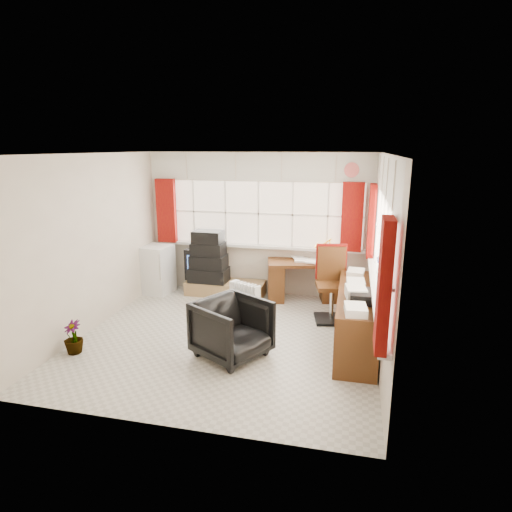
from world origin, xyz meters
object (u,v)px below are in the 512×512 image
at_px(desk, 302,278).
at_px(radiator, 247,308).
at_px(desk_lamp, 330,246).
at_px(office_chair, 232,329).
at_px(task_chair, 331,280).
at_px(mini_fridge, 157,269).
at_px(tv_bench, 225,288).
at_px(credenza, 356,317).
at_px(crt_tv, 206,263).

height_order(desk, radiator, desk).
bearing_deg(desk, desk_lamp, 11.91).
height_order(office_chair, radiator, office_chair).
relative_size(desk, task_chair, 1.12).
bearing_deg(office_chair, radiator, 33.50).
bearing_deg(task_chair, radiator, -154.38).
relative_size(task_chair, mini_fridge, 1.32).
relative_size(desk, radiator, 1.99).
height_order(task_chair, tv_bench, task_chair).
height_order(office_chair, mini_fridge, mini_fridge).
xyz_separation_m(task_chair, mini_fridge, (-3.14, 0.51, -0.18)).
bearing_deg(task_chair, desk_lamp, 96.04).
distance_m(desk, credenza, 1.84).
bearing_deg(mini_fridge, desk_lamp, 6.00).
relative_size(office_chair, crt_tv, 1.22).
relative_size(office_chair, mini_fridge, 0.94).
relative_size(office_chair, tv_bench, 0.58).
bearing_deg(mini_fridge, tv_bench, 6.80).
xyz_separation_m(desk, tv_bench, (-1.37, -0.08, -0.26)).
bearing_deg(task_chair, mini_fridge, 170.86).
bearing_deg(office_chair, credenza, -35.26).
bearing_deg(tv_bench, desk_lamp, 5.45).
relative_size(task_chair, radiator, 1.78).
distance_m(desk, desk_lamp, 0.73).
distance_m(task_chair, credenza, 0.97).
distance_m(office_chair, mini_fridge, 2.89).
height_order(tv_bench, mini_fridge, mini_fridge).
bearing_deg(desk, task_chair, -54.47).
bearing_deg(desk, tv_bench, -176.66).
bearing_deg(credenza, mini_fridge, 158.77).
xyz_separation_m(office_chair, radiator, (-0.06, 0.99, -0.11)).
bearing_deg(desk, radiator, -117.04).
bearing_deg(office_chair, task_chair, -5.89).
bearing_deg(mini_fridge, office_chair, -45.79).
xyz_separation_m(desk, radiator, (-0.67, -1.31, -0.12)).
relative_size(desk_lamp, credenza, 0.20).
relative_size(desk, credenza, 0.64).
bearing_deg(radiator, tv_bench, 119.80).
height_order(credenza, tv_bench, credenza).
relative_size(desk, crt_tv, 1.92).
distance_m(crt_tv, mini_fridge, 0.90).
xyz_separation_m(desk_lamp, crt_tv, (-2.21, -0.03, -0.43)).
height_order(desk_lamp, task_chair, task_chair).
relative_size(desk_lamp, radiator, 0.61).
bearing_deg(radiator, desk, 62.96).
xyz_separation_m(credenza, tv_bench, (-2.28, 1.52, -0.27)).
distance_m(desk_lamp, radiator, 1.91).
height_order(desk_lamp, crt_tv, desk_lamp).
distance_m(desk_lamp, mini_fridge, 3.12).
xyz_separation_m(radiator, credenza, (1.58, -0.29, 0.13)).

